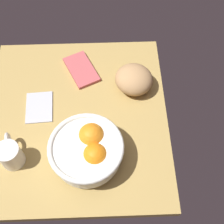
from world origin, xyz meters
TOP-DOWN VIEW (x-y plane):
  - ground_plane at (0.00, 0.00)cm, footprint 66.32×61.32cm
  - fruit_bowl at (-14.79, -4.25)cm, footprint 22.55×22.55cm
  - bread_loaf at (11.61, -20.09)cm, footprint 18.10×18.23cm
  - napkin_folded at (3.83, 12.95)cm, footprint 12.76×9.74cm
  - napkin_spare at (19.52, -1.32)cm, footprint 17.47×14.26cm
  - mug at (-14.95, 19.15)cm, footprint 11.13×7.07cm

SIDE VIEW (x-z plane):
  - ground_plane at x=0.00cm, z-range -3.00..0.00cm
  - napkin_folded at x=3.83cm, z-range 0.00..0.98cm
  - napkin_spare at x=19.52cm, z-range 0.00..1.24cm
  - mug at x=-14.95cm, z-range 0.00..8.42cm
  - bread_loaf at x=11.61cm, z-range 0.00..8.51cm
  - fruit_bowl at x=-14.79cm, z-range 0.25..10.92cm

